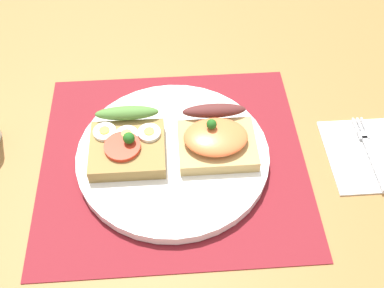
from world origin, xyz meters
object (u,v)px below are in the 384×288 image
(plate, at_px, (171,155))
(napkin, at_px, (368,154))
(sandwich_egg_tomato, at_px, (125,143))
(fork, at_px, (367,150))
(sandwich_salmon, at_px, (214,137))

(plate, relative_size, napkin, 2.05)
(sandwich_egg_tomato, relative_size, napkin, 0.81)
(sandwich_egg_tomato, height_order, napkin, sandwich_egg_tomato)
(fork, bearing_deg, sandwich_salmon, 175.97)
(sandwich_salmon, bearing_deg, plate, -172.11)
(plate, distance_m, sandwich_egg_tomato, 0.07)
(plate, relative_size, sandwich_egg_tomato, 2.54)
(plate, height_order, fork, plate)
(fork, bearing_deg, plate, 178.56)
(plate, distance_m, sandwich_salmon, 0.07)
(sandwich_salmon, bearing_deg, sandwich_egg_tomato, 179.87)
(sandwich_salmon, distance_m, fork, 0.22)
(plate, bearing_deg, sandwich_salmon, 7.89)
(napkin, bearing_deg, fork, 110.97)
(fork, bearing_deg, napkin, -69.03)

